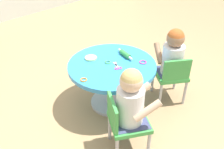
% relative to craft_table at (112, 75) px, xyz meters
% --- Properties ---
extents(ground_plane, '(10.00, 10.00, 0.00)m').
position_rel_craft_table_xyz_m(ground_plane, '(0.00, 0.00, -0.36)').
color(ground_plane, tan).
extents(craft_table, '(0.84, 0.84, 0.48)m').
position_rel_craft_table_xyz_m(craft_table, '(0.00, 0.00, 0.00)').
color(craft_table, silver).
rests_on(craft_table, ground).
extents(child_chair_left, '(0.41, 0.41, 0.54)m').
position_rel_craft_table_xyz_m(child_chair_left, '(-0.34, -0.49, -0.05)').
color(child_chair_left, '#B7B7BC').
rests_on(child_chair_left, ground).
extents(seated_child_left, '(0.44, 0.41, 0.51)m').
position_rel_craft_table_xyz_m(seated_child_left, '(-0.31, -0.52, 0.17)').
color(seated_child_left, '#3F4772').
rests_on(seated_child_left, ground).
extents(child_chair_right, '(0.42, 0.42, 0.54)m').
position_rel_craft_table_xyz_m(child_chair_right, '(0.47, -0.37, -0.05)').
color(child_chair_right, '#B7B7BC').
rests_on(child_chair_right, ground).
extents(seated_child_right, '(0.42, 0.44, 0.51)m').
position_rel_craft_table_xyz_m(seated_child_right, '(0.50, -0.34, 0.17)').
color(seated_child_right, '#3F4772').
rests_on(seated_child_right, ground).
extents(rolling_pin, '(0.08, 0.23, 0.05)m').
position_rel_craft_table_xyz_m(rolling_pin, '(0.20, 0.01, 0.15)').
color(rolling_pin, green).
rests_on(rolling_pin, craft_table).
extents(craft_scissors, '(0.11, 0.14, 0.01)m').
position_rel_craft_table_xyz_m(craft_scissors, '(-0.00, -0.07, 0.12)').
color(craft_scissors, silver).
rests_on(craft_scissors, craft_table).
extents(playdough_blob_0, '(0.12, 0.12, 0.02)m').
position_rel_craft_table_xyz_m(playdough_blob_0, '(-0.08, 0.22, 0.13)').
color(playdough_blob_0, '#B2E58C').
rests_on(playdough_blob_0, craft_table).
extents(cookie_cutter_0, '(0.06, 0.06, 0.01)m').
position_rel_craft_table_xyz_m(cookie_cutter_0, '(-0.01, 0.05, 0.13)').
color(cookie_cutter_0, '#4CB259').
rests_on(cookie_cutter_0, craft_table).
extents(cookie_cutter_1, '(0.07, 0.07, 0.01)m').
position_rel_craft_table_xyz_m(cookie_cutter_1, '(0.23, -0.19, 0.13)').
color(cookie_cutter_1, '#D83FA5').
rests_on(cookie_cutter_1, craft_table).
extents(cookie_cutter_2, '(0.06, 0.06, 0.01)m').
position_rel_craft_table_xyz_m(cookie_cutter_2, '(-0.36, -0.02, 0.13)').
color(cookie_cutter_2, orange).
rests_on(cookie_cutter_2, craft_table).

